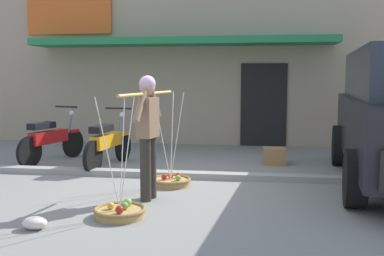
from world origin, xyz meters
The scene contains 10 objects.
ground_plane centered at (0.00, 0.00, 0.00)m, with size 90.00×90.00×0.00m, color gray.
sidewalk_curb centered at (0.00, 0.70, 0.05)m, with size 20.00×0.24×0.10m, color gray.
fruit_vendor centered at (-0.03, -0.70, 0.98)m, with size 0.34×1.67×1.70m.
fruit_basket_left_side centered at (0.12, 0.14, 0.08)m, with size 0.63×0.63×1.45m.
fruit_basket_right_side centered at (-0.17, -1.53, 0.08)m, with size 0.63×0.63×1.45m.
motorcycle_nearest_shop centered at (-2.57, 1.68, 0.45)m, with size 0.68×1.77×1.09m.
motorcycle_second_in_row centered at (-1.30, 1.35, 0.45)m, with size 0.54×1.81×1.09m.
storefront_building centered at (-0.38, 6.96, 2.10)m, with size 13.00×6.00×4.20m.
plastic_litter_bag centered at (-0.98, -2.08, 0.07)m, with size 0.28×0.22×0.14m, color silver.
wooden_crate centered at (1.77, 2.11, 0.16)m, with size 0.44×0.36×0.32m, color olive.
Camera 1 is at (1.45, -6.62, 1.68)m, focal length 42.35 mm.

